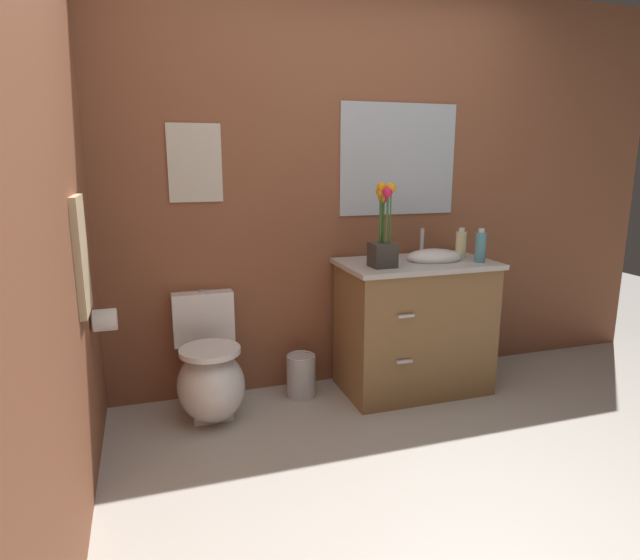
{
  "coord_description": "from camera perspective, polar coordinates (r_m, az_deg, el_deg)",
  "views": [
    {
      "loc": [
        -1.14,
        -1.77,
        1.46
      ],
      "look_at": [
        -0.2,
        1.1,
        0.78
      ],
      "focal_mm": 30.26,
      "sensor_mm": 36.0,
      "label": 1
    }
  ],
  "objects": [
    {
      "name": "wall_left",
      "position": [
        2.24,
        -26.22,
        6.09
      ],
      "size": [
        0.05,
        4.06,
        2.5
      ],
      "primitive_type": "cube",
      "color": "brown",
      "rests_on": "ground_plane"
    },
    {
      "name": "wall_mirror",
      "position": [
        3.58,
        8.31,
        12.48
      ],
      "size": [
        0.8,
        0.01,
        0.7
      ],
      "primitive_type": "cube",
      "color": "#B2BCC6"
    },
    {
      "name": "toilet",
      "position": [
        3.2,
        -11.57,
        -9.83
      ],
      "size": [
        0.38,
        0.59,
        0.69
      ],
      "color": "white",
      "rests_on": "ground_plane"
    },
    {
      "name": "lotion_bottle",
      "position": [
        3.42,
        16.61,
        3.38
      ],
      "size": [
        0.06,
        0.06,
        0.21
      ],
      "color": "teal",
      "rests_on": "vanity_cabinet"
    },
    {
      "name": "soap_bottle",
      "position": [
        3.53,
        14.68,
        3.67
      ],
      "size": [
        0.07,
        0.07,
        0.19
      ],
      "color": "beige",
      "rests_on": "vanity_cabinet"
    },
    {
      "name": "ground_plane",
      "position": [
        2.56,
        13.02,
        -22.33
      ],
      "size": [
        9.53,
        9.53,
        0.0
      ],
      "primitive_type": "plane",
      "color": "#B2ADA3"
    },
    {
      "name": "hanging_towel",
      "position": [
        2.58,
        -23.94,
        2.38
      ],
      "size": [
        0.03,
        0.28,
        0.52
      ],
      "primitive_type": "cube",
      "color": "tan"
    },
    {
      "name": "trash_bin",
      "position": [
        3.41,
        -2.01,
        -10.04
      ],
      "size": [
        0.18,
        0.18,
        0.27
      ],
      "color": "#B7B7BC",
      "rests_on": "ground_plane"
    },
    {
      "name": "flower_vase",
      "position": [
        3.14,
        6.72,
        4.71
      ],
      "size": [
        0.14,
        0.14,
        0.49
      ],
      "color": "#38332D",
      "rests_on": "vanity_cabinet"
    },
    {
      "name": "wall_back",
      "position": [
        3.52,
        4.44,
        9.31
      ],
      "size": [
        4.45,
        0.05,
        2.5
      ],
      "primitive_type": "cube",
      "color": "brown",
      "rests_on": "ground_plane"
    },
    {
      "name": "vanity_cabinet",
      "position": [
        3.48,
        9.95,
        -4.64
      ],
      "size": [
        0.94,
        0.56,
        1.02
      ],
      "color": "brown",
      "rests_on": "ground_plane"
    },
    {
      "name": "wall_poster",
      "position": [
        3.23,
        -13.09,
        11.96
      ],
      "size": [
        0.3,
        0.01,
        0.44
      ],
      "primitive_type": "cube",
      "color": "beige"
    },
    {
      "name": "toilet_paper_roll",
      "position": [
        2.87,
        -21.78,
        -3.94
      ],
      "size": [
        0.11,
        0.11,
        0.11
      ],
      "primitive_type": "cylinder",
      "rotation": [
        0.0,
        1.57,
        0.0
      ],
      "color": "white"
    }
  ]
}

